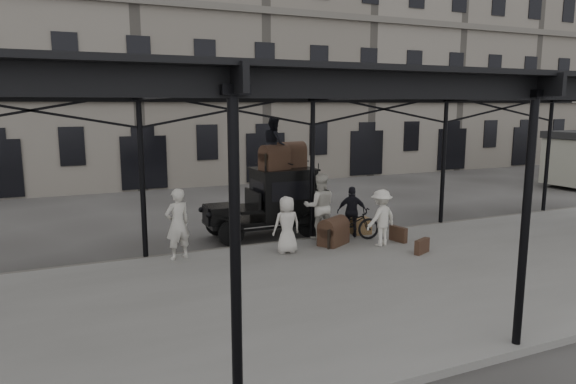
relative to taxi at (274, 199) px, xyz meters
name	(u,v)px	position (x,y,z in m)	size (l,w,h in m)	color
ground	(345,260)	(0.73, -3.27, -1.20)	(120.00, 120.00, 0.00)	#383533
platform	(387,279)	(0.73, -5.27, -1.13)	(28.00, 8.00, 0.15)	slate
canopy	(386,86)	(0.73, -4.99, 3.39)	(22.50, 9.00, 4.74)	black
building_frontage	(186,55)	(0.73, 14.73, 5.80)	(64.00, 8.00, 14.00)	slate
taxi	(274,199)	(0.00, 0.00, 0.00)	(3.65, 1.55, 2.18)	black
porter_left	(178,224)	(-3.50, -1.82, -0.11)	(0.69, 0.45, 1.89)	beige
porter_midleft	(320,206)	(0.88, -1.48, -0.05)	(0.97, 0.76, 2.00)	beige
porter_centre	(287,225)	(-0.64, -2.47, -0.26)	(0.77, 0.50, 1.58)	beige
porter_official	(352,212)	(1.90, -1.68, -0.27)	(0.92, 0.38, 1.57)	black
porter_right	(381,218)	(2.14, -2.90, -0.23)	(1.06, 0.61, 1.64)	silver
bicycle	(348,224)	(1.58, -2.02, -0.54)	(0.68, 1.94, 1.02)	black
porter_roof	(274,143)	(-0.03, -0.10, 1.79)	(0.79, 0.62, 1.63)	black
steamer_trunk_roof_near	(275,159)	(-0.08, -0.25, 1.30)	(0.90, 0.55, 0.66)	#442E1F
steamer_trunk_roof_far	(291,156)	(0.67, 0.20, 1.32)	(0.93, 0.57, 0.69)	#442E1F
steamer_trunk_platform	(333,233)	(0.95, -2.24, -0.72)	(0.92, 0.56, 0.68)	#442E1F
wicker_hamper	(360,226)	(2.35, -1.47, -0.80)	(0.60, 0.45, 0.50)	olive
suitcase_upright	(398,234)	(2.88, -2.74, -0.83)	(0.15, 0.60, 0.45)	#442E1F
suitcase_flat	(422,246)	(2.72, -4.04, -0.85)	(0.60, 0.15, 0.40)	#442E1F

